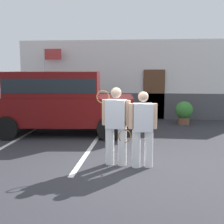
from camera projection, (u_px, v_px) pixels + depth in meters
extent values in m
plane|color=#2D2D33|center=(126.00, 168.00, 6.41)|extent=(40.00, 40.00, 0.00)
cube|color=silver|center=(7.00, 145.00, 8.27)|extent=(0.12, 4.40, 0.01)
cube|color=silver|center=(91.00, 148.00, 8.00)|extent=(0.12, 4.40, 0.01)
cube|color=white|center=(136.00, 80.00, 12.68)|extent=(10.25, 0.30, 3.35)
cube|color=#4C4C51|center=(136.00, 106.00, 12.65)|extent=(8.61, 0.10, 1.10)
cube|color=brown|center=(154.00, 95.00, 12.47)|extent=(0.90, 0.06, 2.10)
cube|color=#590C0C|center=(63.00, 110.00, 9.73)|extent=(4.76, 2.34, 0.90)
cube|color=#590C0C|center=(55.00, 84.00, 9.60)|extent=(3.06, 2.04, 0.80)
cube|color=black|center=(55.00, 84.00, 9.61)|extent=(3.00, 2.05, 0.44)
cylinder|color=black|center=(110.00, 118.00, 10.71)|extent=(0.74, 0.33, 0.72)
cylinder|color=black|center=(109.00, 129.00, 8.83)|extent=(0.74, 0.33, 0.72)
cylinder|color=black|center=(26.00, 118.00, 10.75)|extent=(0.74, 0.33, 0.72)
cylinder|color=black|center=(6.00, 128.00, 8.87)|extent=(0.74, 0.33, 0.72)
cylinder|color=white|center=(122.00, 147.00, 6.53)|extent=(0.20, 0.20, 0.84)
cylinder|color=white|center=(110.00, 146.00, 6.61)|extent=(0.20, 0.20, 0.84)
cube|color=silver|center=(116.00, 114.00, 6.46)|extent=(0.47, 0.33, 0.63)
sphere|color=beige|center=(116.00, 93.00, 6.39)|extent=(0.23, 0.23, 0.23)
cylinder|color=beige|center=(128.00, 113.00, 6.39)|extent=(0.11, 0.11, 0.57)
cylinder|color=beige|center=(104.00, 112.00, 6.52)|extent=(0.11, 0.11, 0.57)
torus|color=olive|center=(103.00, 97.00, 6.53)|extent=(0.29, 0.07, 0.29)
cylinder|color=olive|center=(103.00, 107.00, 6.57)|extent=(0.03, 0.03, 0.20)
cylinder|color=white|center=(149.00, 149.00, 6.43)|extent=(0.19, 0.19, 0.81)
cylinder|color=white|center=(136.00, 149.00, 6.42)|extent=(0.19, 0.19, 0.81)
cube|color=silver|center=(143.00, 117.00, 6.32)|extent=(0.44, 0.31, 0.60)
sphere|color=beige|center=(143.00, 97.00, 6.25)|extent=(0.22, 0.22, 0.22)
cylinder|color=beige|center=(155.00, 116.00, 6.32)|extent=(0.10, 0.10, 0.55)
cylinder|color=beige|center=(131.00, 116.00, 6.31)|extent=(0.10, 0.10, 0.55)
torus|color=olive|center=(125.00, 136.00, 6.42)|extent=(0.37, 0.08, 0.37)
cylinder|color=olive|center=(125.00, 126.00, 6.38)|extent=(0.03, 0.03, 0.20)
cylinder|color=brown|center=(184.00, 121.00, 11.42)|extent=(0.44, 0.44, 0.27)
sphere|color=#387F33|center=(184.00, 110.00, 11.35)|extent=(0.68, 0.68, 0.68)
cylinder|color=silver|center=(45.00, 83.00, 12.67)|extent=(0.05, 0.05, 3.02)
cube|color=#B23838|center=(53.00, 54.00, 12.45)|extent=(0.75, 0.10, 0.45)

